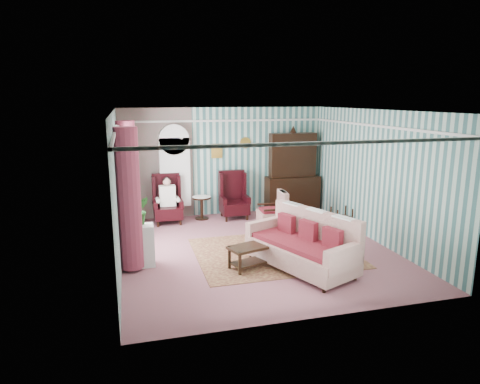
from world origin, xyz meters
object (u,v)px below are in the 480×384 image
object	(u,v)px
wingback_right	(234,195)
plant_stand	(139,246)
bookcase	(175,177)
floral_armchair	(272,207)
nest_table	(341,218)
sofa	(301,245)
seated_woman	(168,201)
wingback_left	(167,199)
coffee_table	(252,256)
dresser_hutch	(293,170)
round_side_table	(202,208)

from	to	relation	value
wingback_right	plant_stand	size ratio (longest dim) A/B	1.56
bookcase	floral_armchair	xyz separation A→B (m)	(2.23, -1.34, -0.63)
nest_table	sofa	size ratio (longest dim) A/B	0.25
wingback_right	seated_woman	distance (m)	1.75
wingback_left	plant_stand	world-z (taller)	wingback_left
coffee_table	dresser_hutch	bearing A→B (deg)	58.35
bookcase	wingback_left	size ratio (longest dim) A/B	1.79
wingback_right	round_side_table	xyz separation A→B (m)	(-0.85, 0.15, -0.33)
plant_stand	round_side_table	bearing A→B (deg)	59.62
seated_woman	nest_table	bearing A→B (deg)	-20.85
wingback_left	coffee_table	bearing A→B (deg)	-69.82
bookcase	plant_stand	distance (m)	3.39
plant_stand	wingback_right	bearing A→B (deg)	47.16
coffee_table	floral_armchair	bearing A→B (deg)	63.14
sofa	round_side_table	bearing A→B (deg)	-5.09
wingback_right	nest_table	distance (m)	2.81
bookcase	dresser_hutch	size ratio (longest dim) A/B	0.95
bookcase	nest_table	xyz separation A→B (m)	(3.82, -1.94, -0.85)
nest_table	sofa	bearing A→B (deg)	-132.98
floral_armchair	coffee_table	bearing A→B (deg)	156.12
dresser_hutch	coffee_table	distance (m)	4.40
dresser_hutch	round_side_table	xyz separation A→B (m)	(-2.60, -0.12, -0.88)
wingback_left	round_side_table	world-z (taller)	wingback_left
wingback_right	wingback_left	bearing A→B (deg)	180.00
wingback_left	floral_armchair	size ratio (longest dim) A/B	1.29
seated_woman	sofa	bearing A→B (deg)	-60.25
nest_table	seated_woman	bearing A→B (deg)	159.15
round_side_table	sofa	distance (m)	4.00
bookcase	wingback_left	xyz separation A→B (m)	(-0.25, -0.39, -0.50)
plant_stand	sofa	distance (m)	3.04
dresser_hutch	wingback_left	xyz separation A→B (m)	(-3.50, -0.27, -0.55)
wingback_left	coffee_table	world-z (taller)	wingback_left
nest_table	sofa	xyz separation A→B (m)	(-1.97, -2.12, 0.20)
dresser_hutch	coffee_table	bearing A→B (deg)	-121.65
sofa	coffee_table	xyz separation A→B (m)	(-0.85, 0.28, -0.25)
dresser_hutch	wingback_right	size ratio (longest dim) A/B	1.89
seated_woman	coffee_table	size ratio (longest dim) A/B	1.31
round_side_table	sofa	size ratio (longest dim) A/B	0.28
bookcase	dresser_hutch	world-z (taller)	dresser_hutch
dresser_hutch	sofa	bearing A→B (deg)	-109.62
coffee_table	wingback_right	bearing A→B (deg)	81.53
bookcase	coffee_table	world-z (taller)	bookcase
bookcase	wingback_left	world-z (taller)	bookcase
bookcase	seated_woman	world-z (taller)	bookcase
dresser_hutch	bookcase	bearing A→B (deg)	177.89
seated_woman	coffee_table	world-z (taller)	seated_woman
dresser_hutch	floral_armchair	world-z (taller)	dresser_hutch
seated_woman	coffee_table	xyz separation A→B (m)	(1.25, -3.39, -0.37)
seated_woman	dresser_hutch	bearing A→B (deg)	4.41
dresser_hutch	wingback_right	world-z (taller)	dresser_hutch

